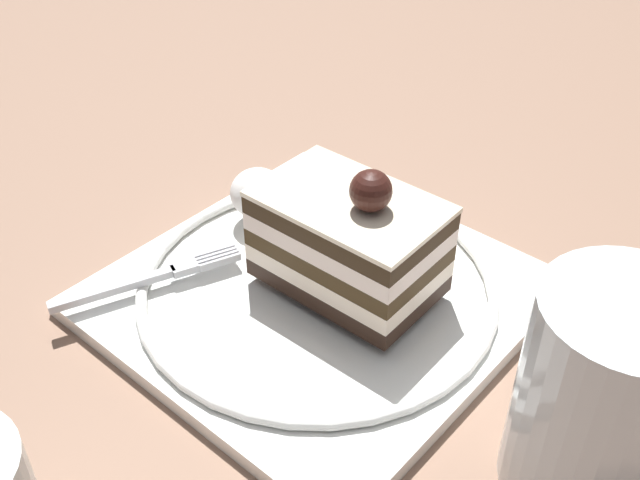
% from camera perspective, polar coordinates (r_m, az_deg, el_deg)
% --- Properties ---
extents(ground_plane, '(2.40, 2.40, 0.00)m').
position_cam_1_polar(ground_plane, '(0.48, -1.52, -3.42)').
color(ground_plane, '#896753').
extents(dessert_plate, '(0.27, 0.27, 0.02)m').
position_cam_1_polar(dessert_plate, '(0.46, 0.00, -3.81)').
color(dessert_plate, white).
rests_on(dessert_plate, ground_plane).
extents(cake_slice, '(0.09, 0.12, 0.08)m').
position_cam_1_polar(cake_slice, '(0.44, 2.20, -0.02)').
color(cake_slice, black).
rests_on(cake_slice, dessert_plate).
extents(whipped_cream_dollop, '(0.04, 0.04, 0.03)m').
position_cam_1_polar(whipped_cream_dollop, '(0.50, -4.66, 3.53)').
color(whipped_cream_dollop, white).
rests_on(whipped_cream_dollop, dessert_plate).
extents(fork, '(0.12, 0.03, 0.00)m').
position_cam_1_polar(fork, '(0.47, -12.33, -2.72)').
color(fork, silver).
rests_on(fork, dessert_plate).
extents(drink_glass_near, '(0.08, 0.08, 0.11)m').
position_cam_1_polar(drink_glass_near, '(0.37, 20.26, -11.85)').
color(drink_glass_near, silver).
rests_on(drink_glass_near, ground_plane).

